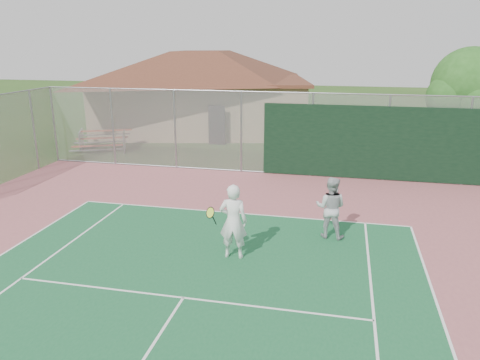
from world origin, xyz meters
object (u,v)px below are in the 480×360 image
(tree, at_px, (471,87))
(player_grey_back, at_px, (331,208))
(clubhouse, at_px, (202,83))
(bleachers, at_px, (102,140))
(player_white_front, at_px, (233,222))

(tree, relative_size, player_grey_back, 2.99)
(clubhouse, xyz_separation_m, player_grey_back, (8.64, -15.83, -2.08))
(bleachers, xyz_separation_m, tree, (17.76, 0.58, 3.05))
(bleachers, relative_size, player_white_front, 1.58)
(tree, distance_m, player_white_front, 14.35)
(player_white_front, bearing_deg, player_grey_back, -145.45)
(bleachers, bearing_deg, tree, -22.00)
(tree, relative_size, player_white_front, 2.70)
(tree, xyz_separation_m, player_white_front, (-8.06, -11.59, -2.55))
(clubhouse, xyz_separation_m, tree, (14.27, -6.14, 0.58))
(player_white_front, relative_size, player_grey_back, 1.11)
(player_white_front, bearing_deg, clubhouse, -74.33)
(clubhouse, distance_m, player_white_front, 18.90)
(tree, bearing_deg, player_grey_back, -120.16)
(clubhouse, relative_size, tree, 2.80)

